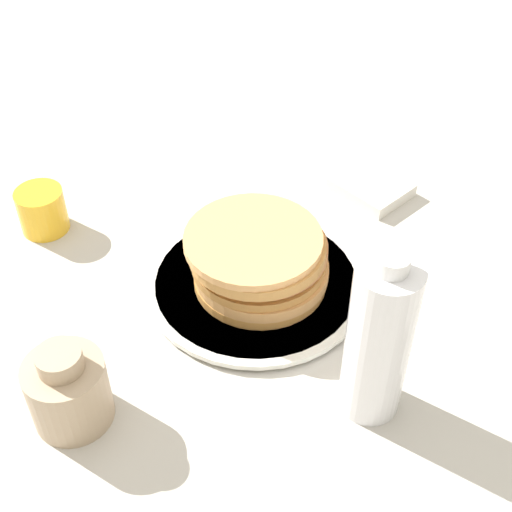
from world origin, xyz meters
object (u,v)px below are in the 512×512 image
object	(u,v)px
cream_jug	(68,390)
pancake_stack	(259,258)
plate	(256,283)
juice_glass	(42,210)
water_bottle_near	(379,340)

from	to	relation	value
cream_jug	pancake_stack	bearing A→B (deg)	98.76
plate	juice_glass	bearing A→B (deg)	-147.09
pancake_stack	water_bottle_near	xyz separation A→B (m)	(0.21, -0.00, 0.05)
cream_jug	plate	bearing A→B (deg)	99.44
plate	juice_glass	size ratio (longest dim) A/B	4.27
plate	cream_jug	xyz separation A→B (m)	(0.05, -0.27, 0.04)
plate	pancake_stack	xyz separation A→B (m)	(0.00, 0.00, 0.04)
juice_glass	cream_jug	bearing A→B (deg)	-17.89
plate	pancake_stack	world-z (taller)	pancake_stack
pancake_stack	juice_glass	bearing A→B (deg)	-147.09
cream_jug	water_bottle_near	bearing A→B (deg)	57.74
juice_glass	water_bottle_near	world-z (taller)	water_bottle_near
pancake_stack	water_bottle_near	distance (m)	0.22
cream_jug	water_bottle_near	world-z (taller)	water_bottle_near
juice_glass	cream_jug	world-z (taller)	cream_jug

